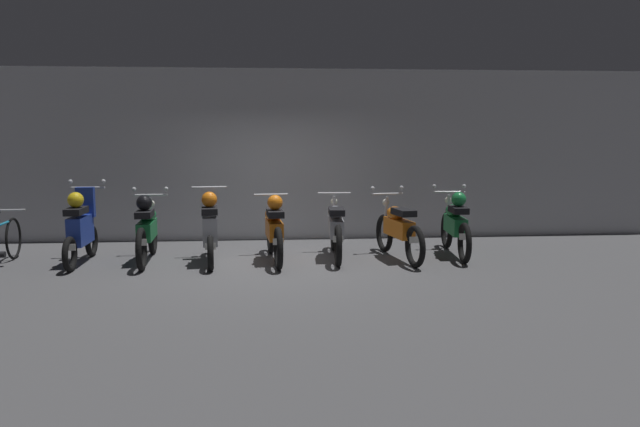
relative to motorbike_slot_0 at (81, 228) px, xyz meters
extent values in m
plane|color=#4C4C4F|center=(3.01, -0.44, -0.57)|extent=(80.00, 80.00, 0.00)
cube|color=#ADADB2|center=(3.01, 2.12, 1.05)|extent=(16.00, 0.30, 3.23)
torus|color=black|center=(0.00, 0.55, -0.30)|extent=(0.09, 0.53, 0.53)
torus|color=black|center=(0.00, -0.60, -0.30)|extent=(0.09, 0.53, 0.53)
cube|color=#1E389E|center=(0.00, -0.02, -0.03)|extent=(0.22, 0.74, 0.44)
cube|color=#1E389E|center=(0.00, 0.32, 0.37)|extent=(0.28, 0.12, 0.48)
cube|color=black|center=(0.00, -0.19, 0.29)|extent=(0.24, 0.52, 0.10)
cylinder|color=#B7BABF|center=(0.00, 0.46, 0.59)|extent=(0.56, 0.04, 0.04)
sphere|color=#B7BABF|center=(-0.26, 0.46, 0.69)|extent=(0.07, 0.07, 0.07)
sphere|color=#B7BABF|center=(0.26, 0.46, 0.69)|extent=(0.07, 0.07, 0.07)
cylinder|color=#B7BABF|center=(0.00, 0.50, 0.12)|extent=(0.06, 0.15, 0.85)
sphere|color=silver|center=(0.00, 0.50, 0.44)|extent=(0.12, 0.12, 0.12)
cube|color=white|center=(0.00, -0.58, -0.20)|extent=(0.16, 0.01, 0.10)
sphere|color=gold|center=(0.00, -0.19, 0.46)|extent=(0.24, 0.24, 0.24)
torus|color=black|center=(0.97, 0.69, -0.24)|extent=(0.13, 0.65, 0.65)
torus|color=black|center=(1.04, -0.61, -0.24)|extent=(0.13, 0.65, 0.65)
cube|color=#197238|center=(1.00, 0.04, -0.05)|extent=(0.27, 0.84, 0.28)
ellipsoid|color=#197238|center=(1.00, 0.19, 0.17)|extent=(0.28, 0.45, 0.22)
cube|color=black|center=(1.01, -0.14, 0.23)|extent=(0.27, 0.53, 0.10)
cylinder|color=#B7BABF|center=(0.97, 0.58, 0.45)|extent=(0.56, 0.07, 0.04)
sphere|color=#B7BABF|center=(0.71, 0.57, 0.55)|extent=(0.07, 0.07, 0.07)
sphere|color=#B7BABF|center=(1.23, 0.60, 0.55)|extent=(0.07, 0.07, 0.07)
cylinder|color=#B7BABF|center=(0.97, 0.64, 0.08)|extent=(0.06, 0.16, 0.65)
sphere|color=silver|center=(0.97, 0.64, 0.30)|extent=(0.12, 0.12, 0.12)
cube|color=white|center=(1.04, -0.58, -0.14)|extent=(0.16, 0.02, 0.10)
sphere|color=black|center=(1.01, -0.14, 0.40)|extent=(0.24, 0.24, 0.24)
torus|color=black|center=(1.95, 0.45, -0.30)|extent=(0.14, 0.54, 0.53)
torus|color=black|center=(2.06, -0.70, -0.30)|extent=(0.14, 0.54, 0.53)
cube|color=#9EA0A8|center=(2.01, -0.12, -0.03)|extent=(0.29, 0.75, 0.44)
cube|color=#9EA0A8|center=(1.98, 0.22, 0.37)|extent=(0.29, 0.15, 0.48)
cube|color=black|center=(2.02, -0.28, 0.29)|extent=(0.29, 0.54, 0.10)
cylinder|color=#B7BABF|center=(1.96, 0.36, 0.59)|extent=(0.56, 0.09, 0.04)
cylinder|color=#B7BABF|center=(1.96, 0.40, 0.12)|extent=(0.07, 0.15, 0.85)
sphere|color=silver|center=(1.96, 0.40, 0.44)|extent=(0.12, 0.12, 0.12)
cube|color=white|center=(2.06, -0.67, -0.20)|extent=(0.16, 0.03, 0.10)
sphere|color=orange|center=(2.02, -0.28, 0.46)|extent=(0.24, 0.24, 0.24)
torus|color=black|center=(2.96, 0.58, -0.24)|extent=(0.15, 0.66, 0.65)
torus|color=black|center=(3.07, -0.72, -0.24)|extent=(0.15, 0.66, 0.65)
cube|color=orange|center=(3.01, -0.07, -0.05)|extent=(0.29, 0.85, 0.28)
ellipsoid|color=orange|center=(3.00, 0.08, 0.17)|extent=(0.30, 0.46, 0.22)
cube|color=black|center=(3.03, -0.25, 0.23)|extent=(0.28, 0.54, 0.10)
cylinder|color=#B7BABF|center=(2.97, 0.47, 0.45)|extent=(0.56, 0.08, 0.04)
cylinder|color=#B7BABF|center=(2.96, 0.52, 0.08)|extent=(0.07, 0.16, 0.65)
sphere|color=silver|center=(2.96, 0.52, 0.30)|extent=(0.12, 0.12, 0.12)
cube|color=white|center=(3.07, -0.69, -0.14)|extent=(0.16, 0.03, 0.10)
sphere|color=orange|center=(3.03, -0.25, 0.40)|extent=(0.24, 0.24, 0.24)
torus|color=black|center=(4.05, 0.73, -0.24)|extent=(0.12, 0.65, 0.65)
torus|color=black|center=(3.98, -0.57, -0.24)|extent=(0.12, 0.65, 0.65)
cube|color=#9EA0A8|center=(4.02, 0.08, -0.05)|extent=(0.26, 0.84, 0.28)
ellipsoid|color=#9EA0A8|center=(4.03, 0.24, 0.17)|extent=(0.28, 0.45, 0.22)
cube|color=black|center=(4.01, -0.10, 0.23)|extent=(0.27, 0.53, 0.10)
cylinder|color=#B7BABF|center=(4.05, 0.62, 0.45)|extent=(0.56, 0.07, 0.04)
cylinder|color=#B7BABF|center=(4.05, 0.68, 0.08)|extent=(0.06, 0.16, 0.65)
sphere|color=silver|center=(4.05, 0.68, 0.30)|extent=(0.12, 0.12, 0.12)
cube|color=white|center=(3.98, -0.54, -0.14)|extent=(0.16, 0.02, 0.10)
torus|color=black|center=(4.91, 0.54, -0.24)|extent=(0.20, 0.66, 0.65)
torus|color=black|center=(5.14, -0.74, -0.24)|extent=(0.20, 0.66, 0.65)
cube|color=orange|center=(5.02, -0.10, -0.05)|extent=(0.36, 0.86, 0.28)
ellipsoid|color=orange|center=(4.99, 0.06, 0.17)|extent=(0.33, 0.48, 0.22)
cube|color=black|center=(5.05, -0.28, 0.23)|extent=(0.33, 0.55, 0.10)
cylinder|color=#B7BABF|center=(4.92, 0.44, 0.45)|extent=(0.56, 0.13, 0.04)
sphere|color=#B7BABF|center=(4.67, 0.39, 0.55)|extent=(0.07, 0.07, 0.07)
sphere|color=#B7BABF|center=(5.18, 0.49, 0.55)|extent=(0.07, 0.07, 0.07)
cylinder|color=#B7BABF|center=(4.92, 0.49, 0.08)|extent=(0.08, 0.17, 0.65)
sphere|color=silver|center=(4.92, 0.49, 0.30)|extent=(0.12, 0.12, 0.12)
cube|color=white|center=(5.13, -0.71, -0.14)|extent=(0.16, 0.04, 0.10)
torus|color=black|center=(6.07, 0.78, -0.24)|extent=(0.14, 0.65, 0.65)
torus|color=black|center=(5.98, -0.51, -0.24)|extent=(0.14, 0.65, 0.65)
cube|color=#197238|center=(6.03, 0.14, -0.05)|extent=(0.28, 0.85, 0.28)
ellipsoid|color=#197238|center=(6.04, 0.29, 0.17)|extent=(0.29, 0.46, 0.22)
cube|color=black|center=(6.01, -0.05, 0.23)|extent=(0.28, 0.54, 0.10)
cylinder|color=#B7BABF|center=(6.07, 0.68, 0.45)|extent=(0.56, 0.08, 0.04)
sphere|color=#B7BABF|center=(5.81, 0.70, 0.55)|extent=(0.07, 0.07, 0.07)
sphere|color=#B7BABF|center=(6.32, 0.66, 0.55)|extent=(0.07, 0.07, 0.07)
cylinder|color=#B7BABF|center=(6.07, 0.73, 0.08)|extent=(0.07, 0.16, 0.65)
sphere|color=silver|center=(6.07, 0.73, 0.30)|extent=(0.12, 0.12, 0.12)
cube|color=white|center=(5.98, -0.49, -0.14)|extent=(0.16, 0.02, 0.10)
sphere|color=#197238|center=(6.01, -0.05, 0.40)|extent=(0.24, 0.24, 0.24)
torus|color=black|center=(-1.20, 0.44, -0.23)|extent=(0.08, 0.68, 0.68)
cylinder|color=teal|center=(-1.17, -0.08, 0.07)|extent=(0.08, 0.68, 0.04)
cylinder|color=#B7BABF|center=(-1.19, 0.31, 0.25)|extent=(0.50, 0.06, 0.03)
cylinder|color=black|center=(-1.17, -0.14, -0.38)|extent=(0.13, 0.11, 0.10)
camera|label=1|loc=(2.94, -9.73, 1.47)|focal=34.44mm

